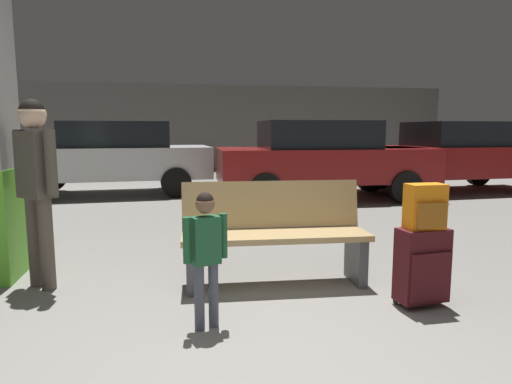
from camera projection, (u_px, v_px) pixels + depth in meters
ground_plane at (205, 230)px, 6.31m from camera, size 18.00×18.00×0.10m
garage_back_wall at (185, 128)px, 14.75m from camera, size 18.00×0.12×2.80m
bench at (274, 234)px, 3.95m from camera, size 1.63×0.61×0.89m
suitcase at (422, 266)px, 3.43m from camera, size 0.40×0.27×0.60m
backpack_bright at (425, 207)px, 3.37m from camera, size 0.28×0.19×0.34m
child at (205, 246)px, 3.01m from camera, size 0.30×0.18×0.94m
adult at (36, 173)px, 3.75m from camera, size 0.41×0.41×1.59m
parked_car_near at (322, 158)px, 8.78m from camera, size 4.14×1.88×1.51m
parked_car_side at (456, 155)px, 9.87m from camera, size 4.18×1.96×1.51m
parked_car_far at (112, 156)px, 9.40m from camera, size 4.18×1.97×1.51m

